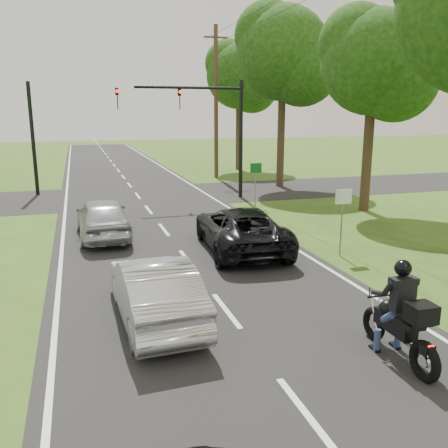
{
  "coord_description": "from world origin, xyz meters",
  "views": [
    {
      "loc": [
        -3.03,
        -9.59,
        4.41
      ],
      "look_at": [
        0.88,
        3.0,
        1.3
      ],
      "focal_mm": 38.0,
      "sensor_mm": 36.0,
      "label": 1
    }
  ],
  "objects_px": {
    "utility_pole_far": "(216,102)",
    "sign_white": "(343,206)",
    "silver_suv": "(103,218)",
    "motorcycle_rider": "(402,322)",
    "sign_green": "(256,174)",
    "dark_suv": "(241,228)",
    "traffic_signal": "(206,118)",
    "silver_sedan": "(154,290)"
  },
  "relations": [
    {
      "from": "utility_pole_far",
      "to": "sign_white",
      "type": "relative_size",
      "value": 4.71
    },
    {
      "from": "silver_suv",
      "to": "utility_pole_far",
      "type": "relative_size",
      "value": 0.43
    },
    {
      "from": "motorcycle_rider",
      "to": "sign_green",
      "type": "height_order",
      "value": "sign_green"
    },
    {
      "from": "motorcycle_rider",
      "to": "utility_pole_far",
      "type": "distance_m",
      "value": 25.69
    },
    {
      "from": "silver_suv",
      "to": "sign_green",
      "type": "relative_size",
      "value": 2.02
    },
    {
      "from": "sign_green",
      "to": "utility_pole_far",
      "type": "bearing_deg",
      "value": 83.27
    },
    {
      "from": "dark_suv",
      "to": "silver_suv",
      "type": "distance_m",
      "value": 5.13
    },
    {
      "from": "dark_suv",
      "to": "sign_green",
      "type": "bearing_deg",
      "value": -109.94
    },
    {
      "from": "traffic_signal",
      "to": "sign_white",
      "type": "bearing_deg",
      "value": -82.95
    },
    {
      "from": "dark_suv",
      "to": "sign_green",
      "type": "relative_size",
      "value": 2.41
    },
    {
      "from": "dark_suv",
      "to": "silver_suv",
      "type": "bearing_deg",
      "value": -29.88
    },
    {
      "from": "silver_sedan",
      "to": "sign_white",
      "type": "bearing_deg",
      "value": -156.91
    },
    {
      "from": "dark_suv",
      "to": "sign_white",
      "type": "distance_m",
      "value": 3.31
    },
    {
      "from": "utility_pole_far",
      "to": "traffic_signal",
      "type": "bearing_deg",
      "value": -109.68
    },
    {
      "from": "traffic_signal",
      "to": "sign_green",
      "type": "distance_m",
      "value": 4.24
    },
    {
      "from": "traffic_signal",
      "to": "utility_pole_far",
      "type": "bearing_deg",
      "value": 70.32
    },
    {
      "from": "silver_suv",
      "to": "traffic_signal",
      "type": "distance_m",
      "value": 9.24
    },
    {
      "from": "silver_suv",
      "to": "traffic_signal",
      "type": "height_order",
      "value": "traffic_signal"
    },
    {
      "from": "silver_sedan",
      "to": "sign_green",
      "type": "xyz_separation_m",
      "value": [
        6.52,
        11.0,
        0.89
      ]
    },
    {
      "from": "motorcycle_rider",
      "to": "sign_green",
      "type": "distance_m",
      "value": 14.26
    },
    {
      "from": "motorcycle_rider",
      "to": "silver_sedan",
      "type": "xyz_separation_m",
      "value": [
        -3.98,
        3.0,
        -0.04
      ]
    },
    {
      "from": "motorcycle_rider",
      "to": "dark_suv",
      "type": "distance_m",
      "value": 7.61
    },
    {
      "from": "motorcycle_rider",
      "to": "silver_sedan",
      "type": "bearing_deg",
      "value": 144.74
    },
    {
      "from": "sign_white",
      "to": "sign_green",
      "type": "height_order",
      "value": "same"
    },
    {
      "from": "dark_suv",
      "to": "utility_pole_far",
      "type": "bearing_deg",
      "value": -98.84
    },
    {
      "from": "silver_sedan",
      "to": "utility_pole_far",
      "type": "height_order",
      "value": "utility_pole_far"
    },
    {
      "from": "motorcycle_rider",
      "to": "sign_white",
      "type": "relative_size",
      "value": 1.04
    },
    {
      "from": "dark_suv",
      "to": "sign_green",
      "type": "distance_m",
      "value": 7.12
    },
    {
      "from": "silver_suv",
      "to": "sign_white",
      "type": "bearing_deg",
      "value": 145.25
    },
    {
      "from": "dark_suv",
      "to": "utility_pole_far",
      "type": "distance_m",
      "value": 18.47
    },
    {
      "from": "silver_sedan",
      "to": "traffic_signal",
      "type": "relative_size",
      "value": 0.66
    },
    {
      "from": "motorcycle_rider",
      "to": "silver_sedan",
      "type": "height_order",
      "value": "motorcycle_rider"
    },
    {
      "from": "utility_pole_far",
      "to": "sign_white",
      "type": "xyz_separation_m",
      "value": [
        -1.5,
        -19.02,
        -3.49
      ]
    },
    {
      "from": "utility_pole_far",
      "to": "sign_green",
      "type": "relative_size",
      "value": 4.71
    },
    {
      "from": "motorcycle_rider",
      "to": "sign_green",
      "type": "relative_size",
      "value": 1.04
    },
    {
      "from": "utility_pole_far",
      "to": "motorcycle_rider",
      "type": "bearing_deg",
      "value": -98.74
    },
    {
      "from": "silver_suv",
      "to": "sign_white",
      "type": "xyz_separation_m",
      "value": [
        6.98,
        -4.52,
        0.86
      ]
    },
    {
      "from": "traffic_signal",
      "to": "sign_white",
      "type": "height_order",
      "value": "traffic_signal"
    },
    {
      "from": "sign_green",
      "to": "dark_suv",
      "type": "bearing_deg",
      "value": -114.88
    },
    {
      "from": "motorcycle_rider",
      "to": "dark_suv",
      "type": "xyz_separation_m",
      "value": [
        -0.42,
        7.59,
        -0.03
      ]
    },
    {
      "from": "dark_suv",
      "to": "utility_pole_far",
      "type": "xyz_separation_m",
      "value": [
        4.27,
        17.43,
        4.36
      ]
    },
    {
      "from": "silver_suv",
      "to": "sign_white",
      "type": "height_order",
      "value": "sign_white"
    }
  ]
}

